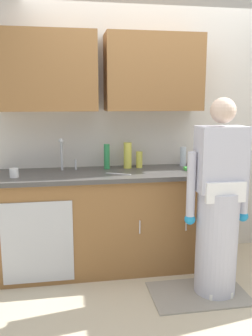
% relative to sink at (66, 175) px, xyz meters
% --- Properties ---
extents(ground_plane, '(9.00, 9.00, 0.00)m').
position_rel_sink_xyz_m(ground_plane, '(0.89, -0.71, -0.93)').
color(ground_plane, beige).
extents(kitchen_wall_with_uppers, '(4.80, 0.44, 2.70)m').
position_rel_sink_xyz_m(kitchen_wall_with_uppers, '(0.75, 0.29, 0.55)').
color(kitchen_wall_with_uppers, beige).
rests_on(kitchen_wall_with_uppers, ground).
extents(counter_cabinet, '(1.90, 0.62, 0.90)m').
position_rel_sink_xyz_m(counter_cabinet, '(0.34, -0.01, -0.48)').
color(counter_cabinet, brown).
rests_on(counter_cabinet, ground).
extents(countertop, '(1.96, 0.66, 0.04)m').
position_rel_sink_xyz_m(countertop, '(0.34, -0.01, -0.01)').
color(countertop, '#474442').
rests_on(countertop, counter_cabinet).
extents(sink, '(0.50, 0.36, 0.35)m').
position_rel_sink_xyz_m(sink, '(0.00, 0.00, 0.00)').
color(sink, '#B7BABF').
rests_on(sink, counter_cabinet).
extents(person_at_sink, '(0.55, 0.34, 1.62)m').
position_rel_sink_xyz_m(person_at_sink, '(1.21, -0.64, -0.23)').
color(person_at_sink, white).
rests_on(person_at_sink, ground).
extents(floor_mat, '(0.80, 0.50, 0.01)m').
position_rel_sink_xyz_m(floor_mat, '(1.06, -0.66, -0.92)').
color(floor_mat, gray).
rests_on(floor_mat, ground).
extents(bottle_soap, '(0.06, 0.06, 0.16)m').
position_rel_sink_xyz_m(bottle_soap, '(0.72, 0.16, 0.09)').
color(bottle_soap, '#D8D14C').
rests_on(bottle_soap, countertop).
extents(bottle_water_tall, '(0.06, 0.06, 0.19)m').
position_rel_sink_xyz_m(bottle_water_tall, '(1.17, 0.17, 0.11)').
color(bottle_water_tall, silver).
rests_on(bottle_water_tall, countertop).
extents(bottle_dish_liquid, '(0.06, 0.06, 0.24)m').
position_rel_sink_xyz_m(bottle_dish_liquid, '(0.39, 0.14, 0.14)').
color(bottle_dish_liquid, '#2D8C4C').
rests_on(bottle_dish_liquid, countertop).
extents(bottle_water_short, '(0.08, 0.08, 0.25)m').
position_rel_sink_xyz_m(bottle_water_short, '(0.60, 0.15, 0.14)').
color(bottle_water_short, '#D8D14C').
rests_on(bottle_water_short, countertop).
extents(cup_by_sink, '(0.08, 0.08, 0.08)m').
position_rel_sink_xyz_m(cup_by_sink, '(-0.45, -0.11, 0.05)').
color(cup_by_sink, white).
rests_on(cup_by_sink, countertop).
extents(knife_on_counter, '(0.22, 0.14, 0.01)m').
position_rel_sink_xyz_m(knife_on_counter, '(0.47, -0.12, 0.02)').
color(knife_on_counter, silver).
rests_on(knife_on_counter, countertop).
extents(sponge, '(0.11, 0.07, 0.03)m').
position_rel_sink_xyz_m(sponge, '(1.17, -0.05, 0.03)').
color(sponge, '#4CBF4C').
rests_on(sponge, countertop).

